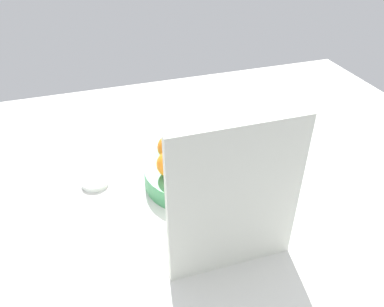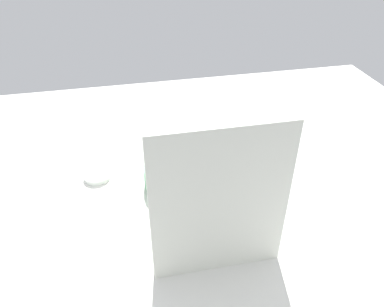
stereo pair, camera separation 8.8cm
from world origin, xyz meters
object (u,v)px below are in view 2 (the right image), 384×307
orange_front_left (171,146)px  orange_center (204,171)px  orange_back_right (194,143)px  orange_back_left (217,158)px  jar_lid (97,176)px  banana_bunch (202,157)px  cutting_board (220,205)px  fruit_bowl (192,173)px  orange_front_right (168,163)px

orange_front_left → orange_center: 14.58cm
orange_center → orange_back_right: 13.41cm
orange_back_left → jar_lid: 35.31cm
orange_back_left → banana_bunch: 4.18cm
banana_bunch → cutting_board: size_ratio=0.46×
cutting_board → orange_center: bearing=-95.1°
orange_front_left → fruit_bowl: bearing=131.4°
orange_front_right → jar_lid: bearing=-25.2°
banana_bunch → jar_lid: banana_bunch is taller
orange_back_left → cutting_board: cutting_board is taller
orange_back_right → cutting_board: 37.07cm
orange_back_right → orange_front_right: bearing=42.6°
orange_back_left → cutting_board: (7.01, 27.20, 8.97)cm
orange_back_left → banana_bunch: (3.65, -1.98, -0.48)cm
jar_lid → orange_front_left: bearing=176.0°
fruit_bowl → orange_front_right: bearing=18.5°
orange_back_left → jar_lid: size_ratio=0.94×
orange_back_right → banana_bunch: size_ratio=0.43×
orange_front_right → banana_bunch: 9.56cm
orange_center → jar_lid: 32.69cm
orange_back_left → orange_back_right: same height
orange_front_left → orange_front_right: size_ratio=1.00×
cutting_board → jar_lid: bearing=-54.9°
banana_bunch → cutting_board: (3.35, 29.17, 9.45)cm
jar_lid → fruit_bowl: bearing=165.3°
fruit_bowl → orange_back_left: size_ratio=3.78×
orange_center → orange_back_left: 6.77cm
orange_front_left → cutting_board: cutting_board is taller
orange_front_right → orange_center: same height
orange_back_left → orange_front_left: bearing=-37.6°
orange_front_left → orange_back_left: bearing=142.4°
jar_lid → orange_back_right: bearing=177.3°
orange_front_right → orange_center: (-8.27, 5.48, 0.00)cm
banana_bunch → jar_lid: (29.15, -8.05, -7.86)cm
fruit_bowl → cutting_board: size_ratio=0.75×
orange_back_left → cutting_board: bearing=75.6°
orange_back_left → orange_back_right: 9.78cm
fruit_bowl → jar_lid: 27.55cm
fruit_bowl → orange_back_right: 8.62cm
orange_front_right → cutting_board: size_ratio=0.20×
orange_front_left → orange_back_right: 6.52cm
orange_back_right → jar_lid: orange_back_right is taller
orange_back_right → cutting_board: size_ratio=0.20×
orange_front_left → banana_bunch: bearing=138.5°
orange_center → jar_lid: bearing=-27.8°
orange_front_left → cutting_board: bearing=96.4°
orange_back_left → orange_back_right: (4.50, -8.68, 0.00)cm
fruit_bowl → orange_center: 10.11cm
orange_back_right → orange_center: bearing=88.5°
fruit_bowl → orange_front_right: orange_front_right is taller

